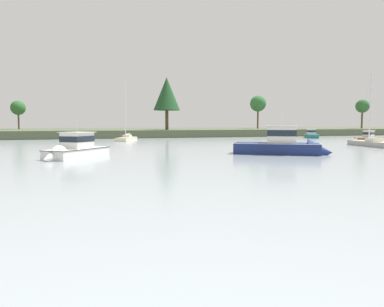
# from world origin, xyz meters

# --- Properties ---
(far_shore_bank) EXTENTS (248.12, 51.55, 1.82)m
(far_shore_bank) POSITION_xyz_m (0.00, 102.02, 0.91)
(far_shore_bank) COLOR #4C563D
(far_shore_bank) RESTS_ON ground
(cruiser_navy) EXTENTS (10.66, 8.31, 6.16)m
(cruiser_navy) POSITION_xyz_m (6.61, 29.43, 0.70)
(cruiser_navy) COLOR navy
(cruiser_navy) RESTS_ON ground
(sailboat_grey) EXTENTS (3.87, 9.17, 11.55)m
(sailboat_grey) POSITION_xyz_m (25.99, 37.01, 0.25)
(sailboat_grey) COLOR gray
(sailboat_grey) RESTS_ON ground
(sailboat_cream) EXTENTS (5.25, 8.16, 12.16)m
(sailboat_cream) POSITION_xyz_m (-6.50, 66.15, 0.24)
(sailboat_cream) COLOR beige
(sailboat_cream) RESTS_ON ground
(cruiser_teal) EXTENTS (4.97, 7.31, 3.91)m
(cruiser_teal) POSITION_xyz_m (37.08, 66.63, 0.47)
(cruiser_teal) COLOR #196B70
(cruiser_teal) RESTS_ON ground
(cruiser_wood) EXTENTS (6.67, 4.64, 4.09)m
(cruiser_wood) POSITION_xyz_m (37.67, 49.57, 0.51)
(cruiser_wood) COLOR brown
(cruiser_wood) RESTS_ON ground
(cruiser_white) EXTENTS (7.16, 8.07, 4.77)m
(cruiser_white) POSITION_xyz_m (-16.01, 31.93, 0.60)
(cruiser_white) COLOR white
(cruiser_white) RESTS_ON ground
(dinghy_red) EXTENTS (3.84, 2.66, 0.64)m
(dinghy_red) POSITION_xyz_m (15.09, 38.34, 0.16)
(dinghy_red) COLOR #B2231E
(dinghy_red) RESTS_ON ground
(mooring_buoy_red) EXTENTS (0.36, 0.36, 0.42)m
(mooring_buoy_red) POSITION_xyz_m (45.13, 61.22, 0.07)
(mooring_buoy_red) COLOR red
(mooring_buoy_red) RESTS_ON ground
(shore_tree_inland_c) EXTENTS (3.94, 3.94, 7.87)m
(shore_tree_inland_c) POSITION_xyz_m (-31.48, 102.37, 7.67)
(shore_tree_inland_c) COLOR brown
(shore_tree_inland_c) RESTS_ON far_shore_bank
(shore_tree_far_right) EXTENTS (6.80, 6.80, 13.28)m
(shore_tree_far_right) POSITION_xyz_m (5.90, 83.38, 10.88)
(shore_tree_far_right) COLOR brown
(shore_tree_far_right) RESTS_ON far_shore_bank
(shore_tree_left) EXTENTS (4.93, 4.93, 10.20)m
(shore_tree_left) POSITION_xyz_m (37.18, 93.28, 9.50)
(shore_tree_left) COLOR brown
(shore_tree_left) RESTS_ON far_shore_bank
(shore_tree_left_mid) EXTENTS (4.24, 4.24, 9.25)m
(shore_tree_left_mid) POSITION_xyz_m (70.80, 86.55, 8.86)
(shore_tree_left_mid) COLOR brown
(shore_tree_left_mid) RESTS_ON far_shore_bank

